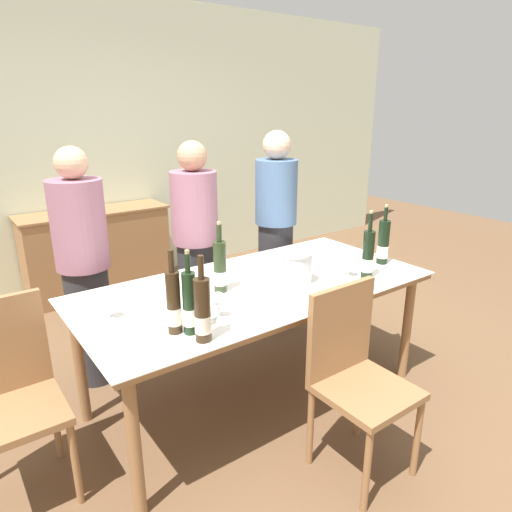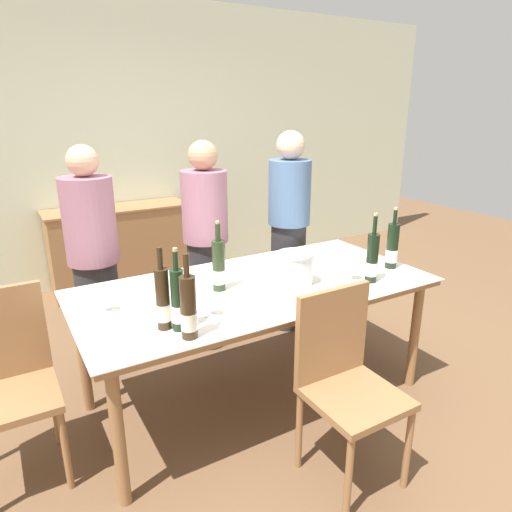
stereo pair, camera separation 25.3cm
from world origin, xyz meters
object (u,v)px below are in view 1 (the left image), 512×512
ice_bucket (294,266)px  wine_glass_2 (107,301)px  wine_bottle_1 (174,304)px  wine_glass_1 (218,300)px  wine_glass_0 (349,260)px  sideboard_cabinet (98,252)px  wine_bottle_5 (203,312)px  wine_bottle_2 (190,305)px  dining_table (256,295)px  wine_bottle_4 (368,256)px  person_guest_right (276,233)px  wine_bottle_0 (220,268)px  wine_bottle_3 (383,243)px  chair_near_front (354,368)px  chair_left_end (8,388)px  person_guest_left (196,250)px  person_host (85,271)px

ice_bucket → wine_glass_2: ice_bucket is taller
wine_bottle_1 → wine_glass_1: (0.25, 0.01, -0.05)m
ice_bucket → wine_glass_0: (0.33, -0.13, 0.01)m
sideboard_cabinet → wine_bottle_5: wine_bottle_5 is taller
sideboard_cabinet → wine_bottle_2: size_ratio=3.41×
dining_table → wine_glass_2: (-0.86, 0.07, 0.16)m
wine_bottle_2 → wine_glass_0: (1.14, 0.08, -0.04)m
wine_bottle_4 → wine_glass_2: size_ratio=3.11×
ice_bucket → person_guest_right: size_ratio=0.14×
dining_table → wine_bottle_0: size_ratio=5.13×
wine_bottle_0 → wine_bottle_3: bearing=-11.2°
wine_bottle_0 → chair_near_front: bearing=-69.6°
wine_bottle_4 → person_guest_right: (0.12, 1.05, -0.10)m
chair_near_front → wine_bottle_4: bearing=37.5°
wine_glass_1 → chair_left_end: chair_left_end is taller
person_guest_right → wine_glass_0: bearing=-101.5°
wine_bottle_3 → wine_bottle_5: wine_bottle_5 is taller
chair_left_end → person_guest_left: (1.38, 0.71, 0.23)m
sideboard_cabinet → wine_bottle_3: wine_bottle_3 is taller
ice_bucket → wine_bottle_0: bearing=163.1°
wine_bottle_3 → wine_glass_2: size_ratio=2.96×
sideboard_cabinet → ice_bucket: 2.50m
chair_left_end → wine_bottle_1: bearing=-26.8°
wine_bottle_4 → ice_bucket: bearing=152.4°
wine_bottle_0 → wine_bottle_2: bearing=-137.5°
ice_bucket → wine_bottle_3: size_ratio=0.56×
ice_bucket → wine_bottle_3: (0.70, -0.09, 0.04)m
person_guest_right → wine_glass_2: bearing=-157.1°
wine_glass_0 → wine_bottle_3: bearing=6.3°
wine_bottle_1 → wine_bottle_2: (0.06, -0.05, -0.00)m
wine_bottle_4 → person_host: size_ratio=0.27×
ice_bucket → chair_left_end: ice_bucket is taller
dining_table → wine_bottle_0: bearing=169.3°
wine_glass_1 → wine_bottle_5: bearing=-138.2°
wine_bottle_0 → wine_bottle_5: size_ratio=1.01×
wine_glass_2 → person_guest_right: size_ratio=0.08×
wine_bottle_1 → wine_glass_1: 0.25m
wine_glass_0 → wine_glass_1: wine_glass_0 is taller
wine_bottle_3 → person_host: bearing=149.0°
wine_bottle_5 → chair_near_front: (0.65, -0.33, -0.36)m
wine_bottle_0 → wine_bottle_2: 0.51m
wine_bottle_4 → wine_glass_1: size_ratio=3.09×
wine_bottle_3 → person_guest_left: bearing=131.9°
wine_bottle_2 → chair_left_end: 0.92m
wine_bottle_0 → dining_table: bearing=-10.7°
wine_bottle_4 → wine_glass_0: wine_bottle_4 is taller
dining_table → wine_bottle_5: (-0.59, -0.40, 0.20)m
dining_table → wine_glass_1: size_ratio=15.32×
wine_bottle_0 → person_host: 0.95m
person_guest_left → wine_bottle_0: bearing=-109.0°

